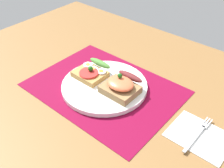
% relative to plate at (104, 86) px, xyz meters
% --- Properties ---
extents(ground_plane, '(1.20, 0.90, 0.03)m').
position_rel_plate_xyz_m(ground_plane, '(0.00, 0.00, -0.03)').
color(ground_plane, brown).
extents(placemat, '(0.44, 0.33, 0.00)m').
position_rel_plate_xyz_m(placemat, '(0.00, 0.00, -0.01)').
color(placemat, maroon).
rests_on(placemat, ground_plane).
extents(plate, '(0.26, 0.26, 0.01)m').
position_rel_plate_xyz_m(plate, '(0.00, 0.00, 0.00)').
color(plate, white).
rests_on(plate, placemat).
extents(sandwich_egg_tomato, '(0.10, 0.10, 0.04)m').
position_rel_plate_xyz_m(sandwich_egg_tomato, '(-0.06, 0.01, 0.02)').
color(sandwich_egg_tomato, '#AD8245').
rests_on(sandwich_egg_tomato, plate).
extents(sandwich_salmon, '(0.10, 0.10, 0.06)m').
position_rel_plate_xyz_m(sandwich_salmon, '(0.06, 0.01, 0.03)').
color(sandwich_salmon, olive).
rests_on(sandwich_salmon, plate).
extents(napkin, '(0.15, 0.11, 0.01)m').
position_rel_plate_xyz_m(napkin, '(0.31, 0.01, -0.01)').
color(napkin, white).
rests_on(napkin, ground_plane).
extents(fork, '(0.02, 0.14, 0.00)m').
position_rel_plate_xyz_m(fork, '(0.30, 0.01, -0.00)').
color(fork, '#B7B7BC').
rests_on(fork, napkin).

